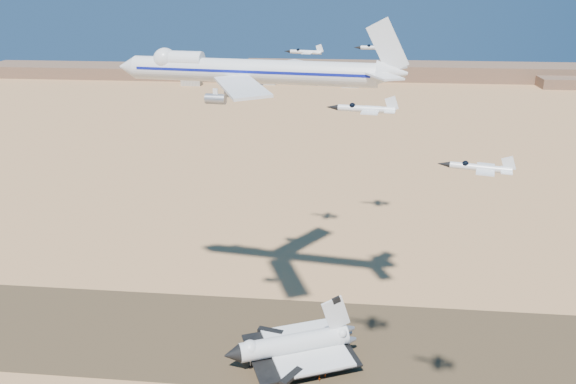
# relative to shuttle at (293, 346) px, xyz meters

# --- Properties ---
(ground) EXTENTS (1200.00, 1200.00, 0.00)m
(ground) POSITION_rel_shuttle_xyz_m (-20.02, 10.44, -5.66)
(ground) COLOR tan
(ground) RESTS_ON ground
(runway) EXTENTS (600.00, 50.00, 0.06)m
(runway) POSITION_rel_shuttle_xyz_m (-20.02, 10.44, -5.63)
(runway) COLOR #493524
(runway) RESTS_ON ground
(ridgeline) EXTENTS (960.00, 90.00, 18.00)m
(ridgeline) POSITION_rel_shuttle_xyz_m (45.29, 537.74, 1.97)
(ridgeline) COLOR brown
(ridgeline) RESTS_ON ground
(hangars) EXTENTS (200.50, 29.50, 30.00)m
(hangars) POSITION_rel_shuttle_xyz_m (-84.02, 488.87, -0.83)
(hangars) COLOR beige
(hangars) RESTS_ON ground
(shuttle) EXTENTS (43.28, 36.19, 21.05)m
(shuttle) POSITION_rel_shuttle_xyz_m (0.00, 0.00, 0.00)
(shuttle) COLOR silver
(shuttle) RESTS_ON runway
(carrier_747) EXTENTS (87.53, 67.13, 21.73)m
(carrier_747) POSITION_rel_shuttle_xyz_m (-16.56, 16.65, 82.99)
(carrier_747) COLOR white
(crew_a) EXTENTS (0.45, 0.63, 1.65)m
(crew_a) POSITION_rel_shuttle_xyz_m (10.50, -7.18, -4.78)
(crew_a) COLOR #E34A0D
(crew_a) RESTS_ON runway
(crew_b) EXTENTS (0.57, 0.88, 1.71)m
(crew_b) POSITION_rel_shuttle_xyz_m (8.88, -8.82, -4.74)
(crew_b) COLOR #E34A0D
(crew_b) RESTS_ON runway
(crew_c) EXTENTS (1.02, 0.77, 1.56)m
(crew_c) POSITION_rel_shuttle_xyz_m (7.76, -7.34, -4.82)
(crew_c) COLOR #E34A0D
(crew_c) RESTS_ON runway
(chase_jet_a) EXTENTS (14.94, 8.31, 3.74)m
(chase_jet_a) POSITION_rel_shuttle_xyz_m (17.54, -31.44, 82.99)
(chase_jet_a) COLOR white
(chase_jet_b) EXTENTS (13.47, 7.75, 3.41)m
(chase_jet_b) POSITION_rel_shuttle_xyz_m (38.17, -46.92, 75.96)
(chase_jet_b) COLOR white
(chase_jet_c) EXTENTS (14.82, 8.38, 3.73)m
(chase_jet_c) POSITION_rel_shuttle_xyz_m (-1.62, 63.06, 83.08)
(chase_jet_c) COLOR white
(chase_jet_d) EXTENTS (16.30, 8.64, 4.06)m
(chase_jet_d) POSITION_rel_shuttle_xyz_m (25.18, 83.46, 82.63)
(chase_jet_d) COLOR white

